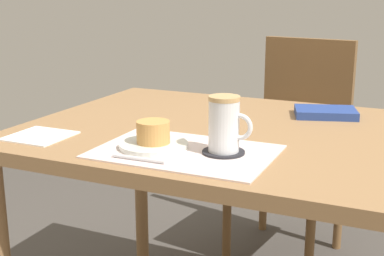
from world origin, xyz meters
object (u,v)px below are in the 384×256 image
(pastry_plate, at_px, (153,145))
(coffee_mug, at_px, (225,124))
(pastry, at_px, (153,132))
(dining_table, at_px, (247,156))
(wooden_chair, at_px, (295,139))
(small_book, at_px, (325,112))

(pastry_plate, bearing_deg, coffee_mug, 9.11)
(pastry, height_order, coffee_mug, coffee_mug)
(dining_table, distance_m, wooden_chair, 0.79)
(pastry_plate, height_order, small_book, small_book)
(pastry_plate, distance_m, pastry, 0.03)
(wooden_chair, bearing_deg, pastry, 92.31)
(wooden_chair, bearing_deg, small_book, 119.92)
(wooden_chair, height_order, pastry_plate, wooden_chair)
(dining_table, distance_m, small_book, 0.31)
(coffee_mug, distance_m, small_book, 0.51)
(coffee_mug, bearing_deg, small_book, 73.81)
(small_book, bearing_deg, pastry_plate, -138.42)
(pastry_plate, bearing_deg, pastry, 0.00)
(wooden_chair, distance_m, pastry_plate, 1.07)
(pastry, xyz_separation_m, small_book, (0.31, 0.51, -0.03))
(wooden_chair, xyz_separation_m, coffee_mug, (0.07, -1.01, 0.30))
(dining_table, height_order, pastry, pastry)
(coffee_mug, relative_size, small_book, 0.72)
(dining_table, bearing_deg, small_book, 57.40)
(dining_table, xyz_separation_m, pastry, (-0.15, -0.26, 0.12))
(pastry_plate, distance_m, coffee_mug, 0.19)
(pastry, height_order, small_book, pastry)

